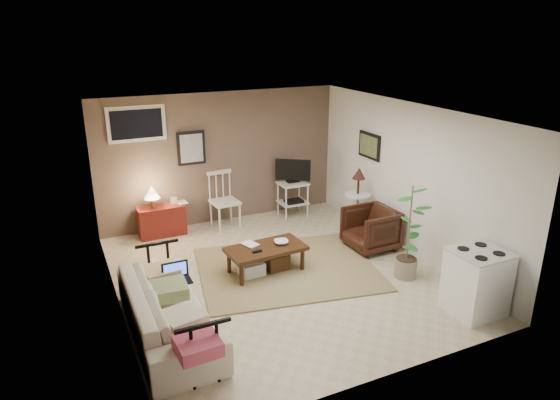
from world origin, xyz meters
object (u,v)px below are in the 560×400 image
red_console (161,218)px  stove (477,282)px  spindle_chair (224,202)px  coffee_table (265,258)px  side_table (358,193)px  sofa (167,302)px  potted_plant (409,229)px  armchair (371,227)px  tv_stand (293,186)px

red_console → stove: red_console is taller
red_console → spindle_chair: spindle_chair is taller
coffee_table → side_table: size_ratio=0.99×
spindle_chair → side_table: 2.39m
sofa → stove: stove is taller
side_table → potted_plant: (-0.27, -1.72, 0.02)m
spindle_chair → potted_plant: potted_plant is taller
red_console → spindle_chair: bearing=-5.2°
sofa → spindle_chair: bearing=-30.5°
armchair → potted_plant: size_ratio=0.53×
armchair → stove: 2.18m
side_table → armchair: 0.78m
armchair → coffee_table: bearing=-89.1°
spindle_chair → armchair: spindle_chair is taller
armchair → red_console: bearing=-124.6°
side_table → stove: size_ratio=1.39×
spindle_chair → armchair: 2.66m
tv_stand → spindle_chair: bearing=179.2°
coffee_table → potted_plant: size_ratio=0.83×
sofa → stove: (3.67, -1.17, 0.00)m
sofa → tv_stand: size_ratio=1.95×
coffee_table → sofa: size_ratio=0.54×
red_console → armchair: bearing=-33.9°
sofa → potted_plant: size_ratio=1.53×
potted_plant → coffee_table: bearing=151.3°
spindle_chair → potted_plant: size_ratio=0.72×
sofa → spindle_chair: 3.38m
coffee_table → sofa: sofa is taller
armchair → stove: bearing=1.8°
red_console → stove: bearing=-53.5°
spindle_chair → armchair: size_ratio=1.34×
spindle_chair → stove: 4.53m
sofa → side_table: side_table is taller
red_console → potted_plant: (2.90, -3.06, 0.44)m
spindle_chair → potted_plant: (1.76, -2.95, 0.28)m
side_table → red_console: bearing=157.1°
red_console → sofa: bearing=-100.8°
spindle_chair → side_table: (2.03, -1.23, 0.26)m
stove → potted_plant: bearing=99.7°
coffee_table → tv_stand: bearing=53.8°
coffee_table → armchair: bearing=1.7°
tv_stand → side_table: bearing=-61.6°
red_console → spindle_chair: size_ratio=0.90×
armchair → stove: (0.10, -2.18, 0.05)m
sofa → side_table: size_ratio=1.83×
armchair → potted_plant: potted_plant is taller
tv_stand → stove: tv_stand is taller
coffee_table → stove: bearing=-46.7°
red_console → tv_stand: bearing=-2.8°
tv_stand → potted_plant: 2.96m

